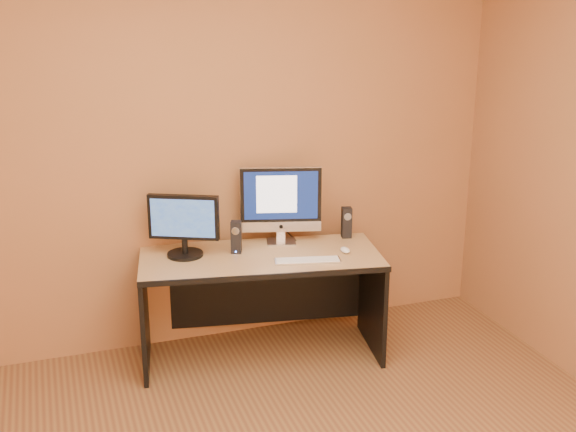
{
  "coord_description": "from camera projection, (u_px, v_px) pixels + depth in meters",
  "views": [
    {
      "loc": [
        -0.85,
        -2.29,
        2.2
      ],
      "look_at": [
        0.46,
        1.52,
        0.94
      ],
      "focal_mm": 45.0,
      "sensor_mm": 36.0,
      "label": 1
    }
  ],
  "objects": [
    {
      "name": "speaker_left",
      "position": [
        236.0,
        237.0,
        4.38
      ],
      "size": [
        0.08,
        0.08,
        0.2
      ],
      "primitive_type": null,
      "rotation": [
        0.0,
        0.0,
        -0.37
      ],
      "color": "black",
      "rests_on": "desk"
    },
    {
      "name": "second_monitor",
      "position": [
        184.0,
        226.0,
        4.3
      ],
      "size": [
        0.49,
        0.38,
        0.38
      ],
      "primitive_type": null,
      "rotation": [
        0.0,
        0.0,
        -0.44
      ],
      "color": "black",
      "rests_on": "desk"
    },
    {
      "name": "keyboard",
      "position": [
        308.0,
        260.0,
        4.25
      ],
      "size": [
        0.4,
        0.19,
        0.02
      ],
      "primitive_type": "cube",
      "rotation": [
        0.0,
        0.0,
        -0.22
      ],
      "color": "silver",
      "rests_on": "desk"
    },
    {
      "name": "desk",
      "position": [
        261.0,
        306.0,
        4.45
      ],
      "size": [
        1.53,
        0.87,
        0.67
      ],
      "primitive_type": null,
      "rotation": [
        0.0,
        0.0,
        -0.17
      ],
      "color": "tan",
      "rests_on": "ground"
    },
    {
      "name": "walls",
      "position": [
        304.0,
        251.0,
        2.61
      ],
      "size": [
        4.0,
        4.0,
        2.6
      ],
      "primitive_type": null,
      "color": "#9B633E",
      "rests_on": "ground"
    },
    {
      "name": "imac",
      "position": [
        281.0,
        205.0,
        4.51
      ],
      "size": [
        0.55,
        0.32,
        0.5
      ],
      "primitive_type": null,
      "rotation": [
        0.0,
        0.0,
        -0.27
      ],
      "color": "#B4B4B9",
      "rests_on": "desk"
    },
    {
      "name": "cable_b",
      "position": [
        277.0,
        237.0,
        4.66
      ],
      "size": [
        0.11,
        0.13,
        0.01
      ],
      "primitive_type": "cylinder",
      "rotation": [
        1.57,
        0.0,
        -0.73
      ],
      "color": "black",
      "rests_on": "desk"
    },
    {
      "name": "mouse",
      "position": [
        345.0,
        250.0,
        4.4
      ],
      "size": [
        0.06,
        0.09,
        0.03
      ],
      "primitive_type": "ellipsoid",
      "rotation": [
        0.0,
        0.0,
        -0.05
      ],
      "color": "white",
      "rests_on": "desk"
    },
    {
      "name": "speaker_right",
      "position": [
        347.0,
        222.0,
        4.65
      ],
      "size": [
        0.07,
        0.08,
        0.2
      ],
      "primitive_type": null,
      "rotation": [
        0.0,
        0.0,
        -0.21
      ],
      "color": "black",
      "rests_on": "desk"
    },
    {
      "name": "cable_a",
      "position": [
        291.0,
        236.0,
        4.69
      ],
      "size": [
        0.01,
        0.2,
        0.01
      ],
      "primitive_type": "cylinder",
      "rotation": [
        1.57,
        0.0,
        -0.02
      ],
      "color": "black",
      "rests_on": "desk"
    }
  ]
}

